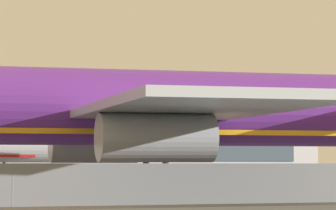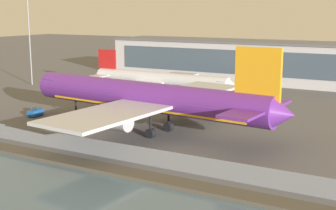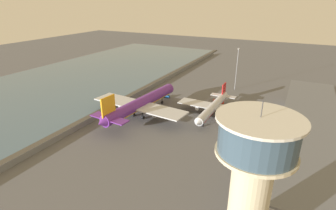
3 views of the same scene
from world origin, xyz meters
name	(u,v)px [view 1 (image 1 of 3)]	position (x,y,z in m)	size (l,w,h in m)	color
perimeter_fence	(12,189)	(0.00, -16.00, 1.21)	(280.00, 0.10, 2.42)	slate
cargo_jet_purple	(118,110)	(9.73, -1.01, 5.87)	(52.68, 45.37, 15.38)	#602889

